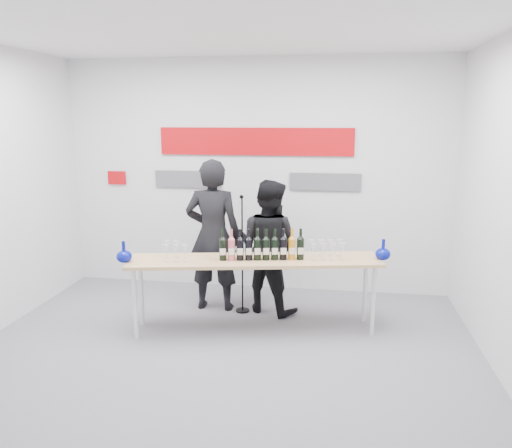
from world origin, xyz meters
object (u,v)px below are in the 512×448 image
Objects in this scene: tasting_table at (255,264)px; mic_stand at (242,277)px; presenter_left at (213,235)px; presenter_right at (269,246)px.

tasting_table is 1.93× the size of mic_stand.
tasting_table is at bearing 135.78° from presenter_left.
mic_stand is at bearing 103.57° from tasting_table.
presenter_left is 0.66m from presenter_right.
presenter_left is at bearing 158.07° from mic_stand.
presenter_right is at bearing -177.65° from presenter_left.
presenter_right is 0.47m from mic_stand.
presenter_right reaches higher than mic_stand.
mic_stand is at bearing 41.64° from presenter_right.
mic_stand is (0.36, -0.06, -0.47)m from presenter_left.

